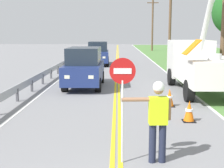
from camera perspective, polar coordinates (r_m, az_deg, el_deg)
name	(u,v)px	position (r m, az deg, el deg)	size (l,w,h in m)	color
centerline_yellow_left	(116,72)	(23.54, 0.74, 2.20)	(0.11, 110.00, 0.01)	yellow
centerline_yellow_right	(119,72)	(23.54, 1.18, 2.20)	(0.11, 110.00, 0.01)	yellow
edge_line_right	(166,72)	(23.81, 9.66, 2.15)	(0.12, 110.00, 0.01)	silver
edge_line_left	(69,72)	(23.81, -7.74, 2.20)	(0.12, 110.00, 0.01)	silver
flagger_worker	(158,117)	(7.02, 8.18, -5.82)	(1.09, 0.26, 1.83)	#1E2338
stop_sign_paddle	(122,87)	(6.78, 1.90, -0.51)	(0.56, 0.04, 2.33)	silver
utility_bucket_truck	(199,62)	(16.20, 15.38, 3.79)	(2.67, 6.82, 5.87)	white
oncoming_suv_nearest	(84,67)	(16.87, -4.98, 3.03)	(1.94, 4.62, 2.10)	navy
oncoming_suv_second	(98,53)	(28.65, -2.51, 5.55)	(2.03, 4.66, 2.10)	navy
utility_pole_mid	(170,21)	(34.77, 10.39, 11.07)	(1.80, 0.28, 7.86)	brown
utility_pole_far	(152,24)	(52.47, 7.29, 10.65)	(1.80, 0.28, 8.24)	brown
traffic_cone_lead	(189,111)	(10.61, 13.70, -4.81)	(0.40, 0.40, 0.70)	orange
traffic_cone_mid	(169,98)	(12.60, 10.30, -2.50)	(0.40, 0.40, 0.70)	orange
guardrail_left_shoulder	(47,72)	(19.34, -11.61, 2.04)	(0.10, 32.00, 0.71)	#9EA0A3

